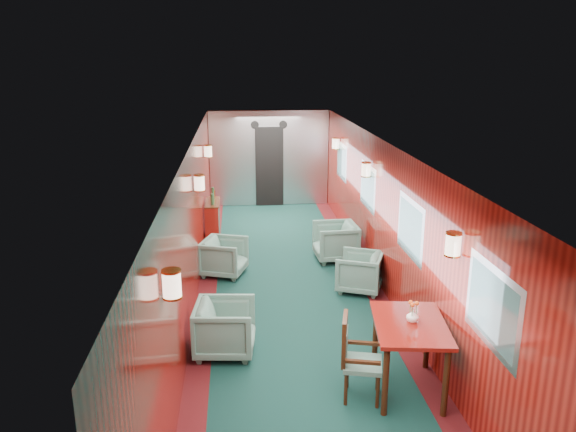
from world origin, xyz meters
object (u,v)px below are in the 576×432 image
(dining_table, at_px, (410,334))
(armchair_left_far, at_px, (224,257))
(armchair_left_near, at_px, (225,328))
(armchair_right_near, at_px, (359,272))
(armchair_right_far, at_px, (335,242))
(side_chair, at_px, (355,354))
(credenza, at_px, (213,220))

(dining_table, xyz_separation_m, armchair_left_far, (-2.13, 3.73, -0.38))
(armchair_left_near, relative_size, armchair_right_near, 1.08)
(armchair_left_near, height_order, armchair_right_near, armchair_left_near)
(dining_table, height_order, armchair_right_near, dining_table)
(armchair_right_far, bearing_deg, armchair_left_far, -77.52)
(armchair_right_near, bearing_deg, side_chair, 8.50)
(dining_table, height_order, armchair_left_far, dining_table)
(dining_table, height_order, armchair_right_far, dining_table)
(side_chair, relative_size, armchair_right_far, 1.26)
(dining_table, distance_m, armchair_right_far, 4.31)
(credenza, distance_m, armchair_right_far, 2.70)
(armchair_left_near, distance_m, armchair_left_far, 2.70)
(armchair_right_far, bearing_deg, armchair_left_near, -34.47)
(armchair_left_near, height_order, armchair_left_far, armchair_left_near)
(armchair_left_near, xyz_separation_m, armchair_right_far, (2.00, 3.27, 0.01))
(armchair_right_far, bearing_deg, credenza, -123.85)
(armchair_left_near, distance_m, armchair_right_far, 3.83)
(dining_table, xyz_separation_m, armchair_left_near, (-2.07, 1.03, -0.36))
(side_chair, distance_m, credenza, 6.02)
(credenza, xyz_separation_m, armchair_left_far, (0.27, -1.95, -0.10))
(side_chair, distance_m, armchair_right_far, 4.42)
(dining_table, distance_m, armchair_left_far, 4.31)
(credenza, xyz_separation_m, armchair_right_near, (2.45, -2.85, -0.10))
(credenza, height_order, armchair_right_far, credenza)
(side_chair, bearing_deg, armchair_right_near, 90.38)
(credenza, height_order, armchair_left_far, credenza)
(dining_table, distance_m, credenza, 6.17)
(side_chair, bearing_deg, armchair_left_far, 125.23)
(armchair_right_far, bearing_deg, armchair_right_near, 2.24)
(dining_table, bearing_deg, side_chair, -165.20)
(armchair_left_far, height_order, armchair_right_near, armchair_left_far)
(armchair_left_far, bearing_deg, armchair_left_near, -160.59)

